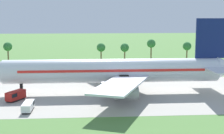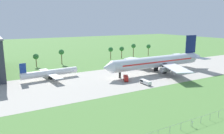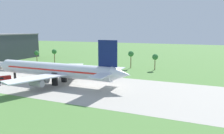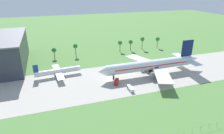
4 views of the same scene
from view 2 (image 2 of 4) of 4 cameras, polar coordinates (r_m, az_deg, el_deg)
The scene contains 9 objects.
ground_plane at distance 111.19m, azimuth 0.79°, elevation -3.04°, with size 600.00×600.00×0.00m, color #517F3D.
taxiway_strip at distance 111.18m, azimuth 0.79°, elevation -3.04°, with size 320.00×44.00×0.02m.
jet_airliner at distance 126.20m, azimuth 12.15°, elevation 1.39°, with size 70.75×51.77×20.30m.
regional_aircraft at distance 114.12m, azimuth -15.92°, elevation -1.51°, with size 28.58×25.80×9.40m.
baggage_tug at distance 102.22m, azimuth 8.65°, elevation -3.89°, with size 2.08×6.46×1.95m.
fuel_truck at distance 106.56m, azimuth 3.64°, elevation -2.98°, with size 4.46×5.97×2.47m.
perimeter_fence at distance 71.64m, azimuth 24.27°, elevation -11.48°, with size 80.10×0.10×2.10m.
no_stopping_sign at distance 65.82m, azimuth 20.29°, elevation -13.63°, with size 0.44×0.08×1.68m.
palm_tree_row at distance 163.91m, azimuth -1.62°, elevation 4.53°, with size 94.91×3.60×11.02m.
Camera 2 is at (-54.71, -92.50, 28.53)m, focal length 35.00 mm.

